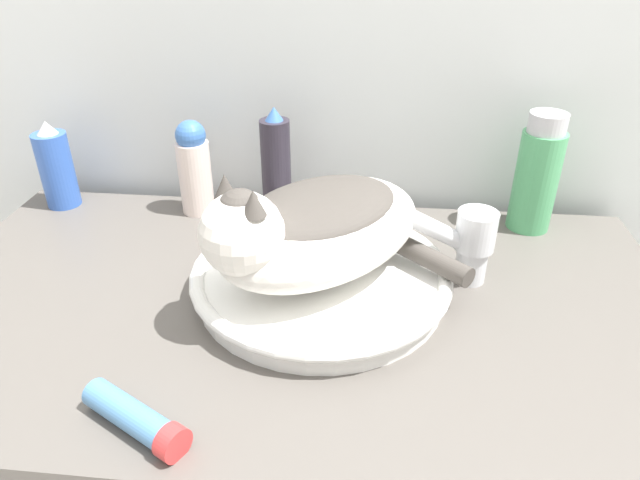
# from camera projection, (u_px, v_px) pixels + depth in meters

# --- Properties ---
(sink_basin) EXTENTS (0.36, 0.36, 0.04)m
(sink_basin) POSITION_uv_depth(u_px,v_px,m) (321.00, 278.00, 0.79)
(sink_basin) COLOR white
(sink_basin) RESTS_ON vanity_counter
(cat) EXTENTS (0.38, 0.35, 0.16)m
(cat) POSITION_uv_depth(u_px,v_px,m) (313.00, 227.00, 0.73)
(cat) COLOR silver
(cat) RESTS_ON sink_basin
(faucet) EXTENTS (0.14, 0.07, 0.12)m
(faucet) POSITION_uv_depth(u_px,v_px,m) (467.00, 241.00, 0.79)
(faucet) COLOR silver
(faucet) RESTS_ON vanity_counter
(spray_bottle_trigger) EXTENTS (0.06, 0.06, 0.15)m
(spray_bottle_trigger) POSITION_uv_depth(u_px,v_px,m) (56.00, 168.00, 1.00)
(spray_bottle_trigger) COLOR #335BB7
(spray_bottle_trigger) RESTS_ON vanity_counter
(mouthwash_bottle) EXTENTS (0.07, 0.07, 0.20)m
(mouthwash_bottle) POSITION_uv_depth(u_px,v_px,m) (537.00, 175.00, 0.91)
(mouthwash_bottle) COLOR #4CA366
(mouthwash_bottle) RESTS_ON vanity_counter
(lotion_bottle_white) EXTENTS (0.06, 0.06, 0.16)m
(lotion_bottle_white) POSITION_uv_depth(u_px,v_px,m) (194.00, 168.00, 0.97)
(lotion_bottle_white) COLOR silver
(lotion_bottle_white) RESTS_ON vanity_counter
(hairspray_can_black) EXTENTS (0.05, 0.05, 0.19)m
(hairspray_can_black) POSITION_uv_depth(u_px,v_px,m) (276.00, 167.00, 0.95)
(hairspray_can_black) COLOR #28232D
(hairspray_can_black) RESTS_ON vanity_counter
(cream_tube) EXTENTS (0.13, 0.09, 0.04)m
(cream_tube) POSITION_uv_depth(u_px,v_px,m) (136.00, 419.00, 0.58)
(cream_tube) COLOR #4C7FB2
(cream_tube) RESTS_ON vanity_counter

